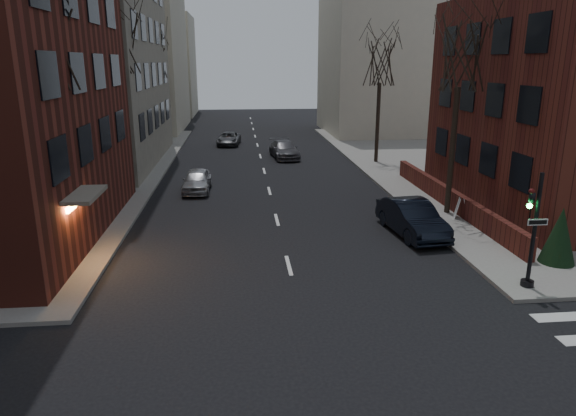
% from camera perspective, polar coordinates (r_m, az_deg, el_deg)
% --- Properties ---
extents(low_wall_right, '(0.35, 16.00, 1.00)m').
position_cam_1_polar(low_wall_right, '(28.65, 17.47, 1.12)').
color(low_wall_right, '#582219').
rests_on(low_wall_right, sidewalk_far_right).
extents(building_distant_la, '(14.00, 16.00, 18.00)m').
position_cam_1_polar(building_distant_la, '(62.86, -18.48, 16.44)').
color(building_distant_la, '#B5AD99').
rests_on(building_distant_la, ground).
extents(building_distant_ra, '(14.00, 14.00, 16.00)m').
position_cam_1_polar(building_distant_ra, '(58.91, 11.45, 16.03)').
color(building_distant_ra, '#B5AD99').
rests_on(building_distant_ra, ground).
extents(building_distant_lb, '(10.00, 12.00, 14.00)m').
position_cam_1_polar(building_distant_lb, '(79.24, -14.20, 15.05)').
color(building_distant_lb, '#B5AD99').
rests_on(building_distant_lb, ground).
extents(traffic_signal, '(0.76, 0.44, 4.00)m').
position_cam_1_polar(traffic_signal, '(19.16, 25.45, -3.02)').
color(traffic_signal, black).
rests_on(traffic_signal, sidewalk_far_right).
extents(tree_left_a, '(4.18, 4.18, 10.26)m').
position_cam_1_polar(tree_left_a, '(21.62, -25.54, 16.72)').
color(tree_left_a, '#2D231C').
rests_on(tree_left_a, sidewalk_far_left).
extents(tree_left_b, '(4.40, 4.40, 10.80)m').
position_cam_1_polar(tree_left_b, '(33.21, -18.58, 17.40)').
color(tree_left_b, '#2D231C').
rests_on(tree_left_b, sidewalk_far_left).
extents(tree_left_c, '(3.96, 3.96, 9.72)m').
position_cam_1_polar(tree_left_c, '(46.97, -14.71, 15.96)').
color(tree_left_c, '#2D231C').
rests_on(tree_left_c, sidewalk_far_left).
extents(tree_right_a, '(3.96, 3.96, 9.72)m').
position_cam_1_polar(tree_right_a, '(26.67, 18.65, 16.03)').
color(tree_right_a, '#2D231C').
rests_on(tree_right_a, sidewalk_far_right).
extents(tree_right_b, '(3.74, 3.74, 9.18)m').
position_cam_1_polar(tree_right_b, '(39.90, 10.24, 15.67)').
color(tree_right_b, '#2D231C').
rests_on(tree_right_b, sidewalk_far_right).
extents(streetlamp_near, '(0.36, 0.36, 6.28)m').
position_cam_1_polar(streetlamp_near, '(29.35, -18.29, 8.54)').
color(streetlamp_near, black).
rests_on(streetlamp_near, sidewalk_far_left).
extents(streetlamp_far, '(0.36, 0.36, 6.28)m').
position_cam_1_polar(streetlamp_far, '(48.98, -13.33, 11.58)').
color(streetlamp_far, black).
rests_on(streetlamp_far, sidewalk_far_left).
extents(parked_sedan, '(2.20, 4.95, 1.58)m').
position_cam_1_polar(parked_sedan, '(23.95, 13.61, -1.09)').
color(parked_sedan, black).
rests_on(parked_sedan, ground).
extents(car_lane_silver, '(1.70, 4.02, 1.36)m').
position_cam_1_polar(car_lane_silver, '(31.63, -10.08, 3.03)').
color(car_lane_silver, '#A8A9AD').
rests_on(car_lane_silver, ground).
extents(car_lane_gray, '(2.44, 4.99, 1.40)m').
position_cam_1_polar(car_lane_gray, '(42.17, -0.42, 6.51)').
color(car_lane_gray, '#45444A').
rests_on(car_lane_gray, ground).
extents(car_lane_far, '(2.38, 4.46, 1.19)m').
position_cam_1_polar(car_lane_far, '(49.26, -6.60, 7.66)').
color(car_lane_far, '#46464B').
rests_on(car_lane_far, ground).
extents(sandwich_board, '(0.62, 0.74, 1.01)m').
position_cam_1_polar(sandwich_board, '(26.81, 18.66, 0.03)').
color(sandwich_board, white).
rests_on(sandwich_board, sidewalk_far_right).
extents(evergreen_shrub, '(1.65, 1.65, 2.20)m').
position_cam_1_polar(evergreen_shrub, '(22.14, 27.96, -2.70)').
color(evergreen_shrub, '#183316').
rests_on(evergreen_shrub, sidewalk_far_right).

